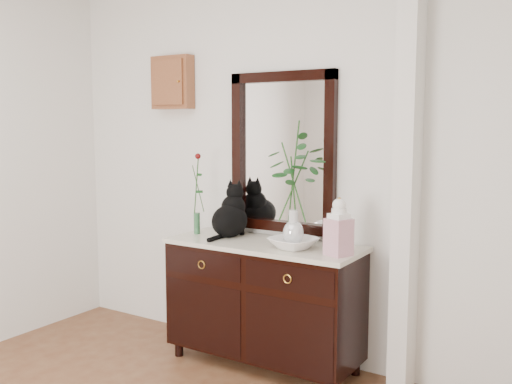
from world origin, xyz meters
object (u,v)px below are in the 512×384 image
Objects in this scene: cat at (230,210)px; lotus_bowl at (293,243)px; ginger_jar at (339,226)px; sideboard at (264,297)px.

cat reaches higher than lotus_bowl.
sideboard is at bearing 172.70° from ginger_jar.
sideboard is at bearing -12.77° from cat.
cat is 1.29× the size of lotus_bowl.
cat reaches higher than ginger_jar.
cat is 0.89m from ginger_jar.
ginger_jar is at bearing -7.30° from sideboard.
lotus_bowl is at bearing -14.85° from cat.
cat is 0.60m from lotus_bowl.
lotus_bowl is 0.82× the size of ginger_jar.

